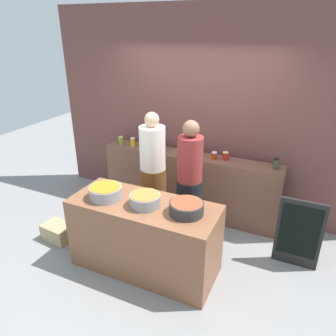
{
  "coord_description": "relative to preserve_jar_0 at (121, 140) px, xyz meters",
  "views": [
    {
      "loc": [
        1.55,
        -3.0,
        2.69
      ],
      "look_at": [
        0.0,
        0.35,
        1.05
      ],
      "focal_mm": 34.25,
      "sensor_mm": 36.0,
      "label": 1
    }
  ],
  "objects": [
    {
      "name": "ground",
      "position": [
        1.16,
        -1.08,
        -1.02
      ],
      "size": [
        12.0,
        12.0,
        0.0
      ],
      "primitive_type": "plane",
      "color": "gray"
    },
    {
      "name": "storefront_wall",
      "position": [
        1.16,
        0.37,
        0.48
      ],
      "size": [
        4.8,
        0.12,
        3.0
      ],
      "primitive_type": "cube",
      "color": "brown",
      "rests_on": "ground"
    },
    {
      "name": "display_shelf",
      "position": [
        1.16,
        0.02,
        -0.54
      ],
      "size": [
        2.7,
        0.36,
        0.96
      ],
      "primitive_type": "cube",
      "color": "brown",
      "rests_on": "ground"
    },
    {
      "name": "prep_table",
      "position": [
        1.16,
        -1.38,
        -0.59
      ],
      "size": [
        1.7,
        0.7,
        0.88
      ],
      "primitive_type": "cube",
      "color": "brown",
      "rests_on": "ground"
    },
    {
      "name": "preserve_jar_0",
      "position": [
        0.0,
        0.0,
        0.0
      ],
      "size": [
        0.08,
        0.08,
        0.13
      ],
      "color": "olive",
      "rests_on": "display_shelf"
    },
    {
      "name": "preserve_jar_1",
      "position": [
        0.22,
        0.0,
        0.0
      ],
      "size": [
        0.08,
        0.08,
        0.13
      ],
      "color": "gold",
      "rests_on": "display_shelf"
    },
    {
      "name": "preserve_jar_2",
      "position": [
        0.46,
        -0.01,
        -0.01
      ],
      "size": [
        0.07,
        0.07,
        0.12
      ],
      "color": "red",
      "rests_on": "display_shelf"
    },
    {
      "name": "preserve_jar_3",
      "position": [
        0.73,
        0.05,
        0.0
      ],
      "size": [
        0.08,
        0.08,
        0.13
      ],
      "color": "#AF2427",
      "rests_on": "display_shelf"
    },
    {
      "name": "preserve_jar_4",
      "position": [
        1.27,
        0.07,
        -0.0
      ],
      "size": [
        0.08,
        0.08,
        0.13
      ],
      "color": "#3C5D21",
      "rests_on": "display_shelf"
    },
    {
      "name": "preserve_jar_5",
      "position": [
        1.54,
        0.01,
        -0.01
      ],
      "size": [
        0.08,
        0.08,
        0.11
      ],
      "color": "#B53610",
      "rests_on": "display_shelf"
    },
    {
      "name": "preserve_jar_6",
      "position": [
        1.7,
        0.05,
        -0.0
      ],
      "size": [
        0.09,
        0.09,
        0.12
      ],
      "color": "red",
      "rests_on": "display_shelf"
    },
    {
      "name": "preserve_jar_7",
      "position": [
        2.38,
        0.03,
        0.01
      ],
      "size": [
        0.07,
        0.07,
        0.15
      ],
      "color": "#394633",
      "rests_on": "display_shelf"
    },
    {
      "name": "cooking_pot_left",
      "position": [
        0.71,
        -1.44,
        -0.07
      ],
      "size": [
        0.38,
        0.38,
        0.14
      ],
      "color": "gray",
      "rests_on": "prep_table"
    },
    {
      "name": "cooking_pot_center",
      "position": [
        1.2,
        -1.4,
        -0.08
      ],
      "size": [
        0.34,
        0.34,
        0.14
      ],
      "color": "gray",
      "rests_on": "prep_table"
    },
    {
      "name": "cooking_pot_right",
      "position": [
        1.67,
        -1.37,
        -0.08
      ],
      "size": [
        0.37,
        0.37,
        0.13
      ],
      "color": "#2D2D2D",
      "rests_on": "prep_table"
    },
    {
      "name": "cook_with_tongs",
      "position": [
        0.88,
        -0.59,
        -0.25
      ],
      "size": [
        0.36,
        0.36,
        1.71
      ],
      "color": "brown",
      "rests_on": "ground"
    },
    {
      "name": "cook_in_cap",
      "position": [
        1.45,
        -0.71,
        -0.25
      ],
      "size": [
        0.32,
        0.32,
        1.7
      ],
      "color": "black",
      "rests_on": "ground"
    },
    {
      "name": "bread_crate",
      "position": [
        -0.18,
        -1.4,
        -0.91
      ],
      "size": [
        0.43,
        0.32,
        0.22
      ],
      "primitive_type": "cube",
      "rotation": [
        0.0,
        0.0,
        -0.1
      ],
      "color": "tan",
      "rests_on": "ground"
    },
    {
      "name": "chalkboard_sign",
      "position": [
        2.8,
        -0.58,
        -0.58
      ],
      "size": [
        0.52,
        0.05,
        0.89
      ],
      "color": "black",
      "rests_on": "ground"
    }
  ]
}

